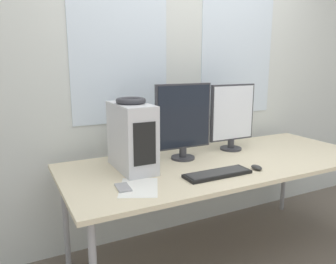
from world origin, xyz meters
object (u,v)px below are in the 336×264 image
Objects in this scene: monitor_right_near at (232,116)px; mouse at (257,167)px; pc_tower at (132,137)px; headphones at (131,101)px; monitor_main at (183,120)px; cell_phone at (123,187)px; keyboard at (218,174)px.

mouse is (-0.17, -0.48, -0.26)m from monitor_right_near.
headphones is at bearing 90.00° from pc_tower.
monitor_right_near reaches higher than mouse.
monitor_main reaches higher than mouse.
headphones is 2.25× the size of mouse.
headphones is 1.37× the size of cell_phone.
pc_tower is 0.41m from cell_phone.
cell_phone is (-0.58, -0.35, -0.28)m from monitor_main.
mouse is 0.89m from cell_phone.
monitor_main is 0.60m from mouse.
pc_tower is 3.10× the size of cell_phone.
monitor_main is 0.49m from keyboard.
cell_phone is (-0.60, 0.06, -0.01)m from keyboard.
monitor_main reaches higher than pc_tower.
cell_phone is at bearing -159.38° from monitor_right_near.
keyboard is 3.13× the size of cell_phone.
mouse is at bearing -0.45° from cell_phone.
pc_tower is at bearing 151.52° from mouse.
headphones is (0.00, 0.00, 0.23)m from pc_tower.
mouse is at bearing -28.48° from pc_tower.
monitor_main is at bearing 36.00° from cell_phone.
monitor_right_near reaches higher than keyboard.
cell_phone is (-0.17, -0.30, -0.45)m from headphones.
pc_tower is 0.83× the size of monitor_right_near.
monitor_right_near reaches higher than headphones.
headphones reaches higher than pc_tower.
mouse is at bearing -4.80° from keyboard.
monitor_right_near is at bearing 6.13° from headphones.
keyboard is at bearing -134.89° from monitor_right_near.
cell_phone is at bearing -149.21° from monitor_main.
monitor_right_near is 0.70m from keyboard.
headphones reaches higher than cell_phone.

